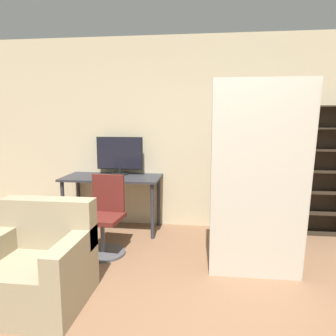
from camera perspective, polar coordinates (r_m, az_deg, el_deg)
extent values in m
cube|color=#C6B793|center=(4.70, 6.06, 5.96)|extent=(8.00, 0.06, 2.70)
cube|color=#2D2D33|center=(4.61, -9.70, -1.66)|extent=(1.34, 0.66, 0.03)
cylinder|color=#2D2D33|center=(4.66, -17.80, -6.67)|extent=(0.05, 0.05, 0.74)
cylinder|color=#2D2D33|center=(4.30, -2.73, -7.55)|extent=(0.05, 0.05, 0.74)
cylinder|color=#2D2D33|center=(5.14, -15.29, -5.14)|extent=(0.05, 0.05, 0.74)
cylinder|color=#2D2D33|center=(4.81, -1.64, -5.77)|extent=(0.05, 0.05, 0.74)
cylinder|color=black|center=(4.76, -8.35, -0.99)|extent=(0.25, 0.25, 0.02)
cylinder|color=black|center=(4.75, -8.37, -0.47)|extent=(0.04, 0.04, 0.07)
cube|color=black|center=(4.72, -8.41, 2.57)|extent=(0.67, 0.02, 0.46)
cube|color=black|center=(4.72, -8.43, 2.57)|extent=(0.65, 0.03, 0.44)
cylinder|color=#4C4C51|center=(4.02, -11.22, -14.26)|extent=(0.52, 0.52, 0.03)
cylinder|color=#4C4C51|center=(3.95, -11.31, -11.53)|extent=(0.05, 0.05, 0.38)
cube|color=#591E19|center=(3.88, -11.40, -8.55)|extent=(0.48, 0.48, 0.05)
cube|color=#591E19|center=(3.99, -10.34, -4.31)|extent=(0.40, 0.08, 0.45)
cube|color=#2D2319|center=(4.69, 19.14, -0.43)|extent=(0.02, 0.25, 1.73)
cube|color=#2D2319|center=(4.91, 23.70, -0.30)|extent=(0.87, 0.02, 1.73)
cube|color=#2D2319|center=(5.00, 23.47, -10.24)|extent=(0.83, 0.22, 0.02)
cube|color=#2D2319|center=(4.92, 23.68, -7.09)|extent=(0.83, 0.22, 0.02)
cube|color=#2D2319|center=(4.85, 23.89, -3.84)|extent=(0.83, 0.22, 0.02)
cube|color=#2D2319|center=(4.80, 24.10, -0.52)|extent=(0.83, 0.22, 0.02)
cube|color=#2D2319|center=(4.77, 24.31, 2.87)|extent=(0.83, 0.22, 0.02)
cube|color=#2D2319|center=(4.75, 24.53, 6.29)|extent=(0.83, 0.22, 0.02)
cube|color=#2D2319|center=(4.75, 24.75, 9.73)|extent=(0.83, 0.22, 0.02)
cube|color=#7A2D84|center=(4.88, 19.04, -8.84)|extent=(0.03, 0.15, 0.24)
cube|color=#1E4C9E|center=(4.90, 19.45, -9.23)|extent=(0.02, 0.17, 0.17)
cube|color=#1E4C9E|center=(4.87, 19.94, -9.12)|extent=(0.02, 0.13, 0.21)
cube|color=#232328|center=(4.88, 20.31, -9.13)|extent=(0.03, 0.16, 0.21)
cube|color=brown|center=(4.92, 20.66, -8.99)|extent=(0.03, 0.13, 0.21)
cube|color=#287A38|center=(4.91, 21.11, -9.27)|extent=(0.03, 0.15, 0.17)
cube|color=silver|center=(4.90, 21.54, -9.27)|extent=(0.03, 0.15, 0.19)
cube|color=brown|center=(4.93, 21.84, -9.25)|extent=(0.02, 0.16, 0.18)
cube|color=#287A38|center=(4.83, 19.11, -5.74)|extent=(0.02, 0.13, 0.20)
cube|color=brown|center=(4.82, 19.47, -5.55)|extent=(0.03, 0.16, 0.24)
cube|color=teal|center=(4.80, 19.82, -5.83)|extent=(0.02, 0.18, 0.21)
cube|color=orange|center=(4.80, 20.23, -6.08)|extent=(0.04, 0.14, 0.18)
cube|color=#232328|center=(4.79, 20.75, -6.03)|extent=(0.03, 0.14, 0.19)
cube|color=#232328|center=(4.81, 21.11, -5.85)|extent=(0.02, 0.12, 0.22)
cube|color=brown|center=(4.82, 21.52, -5.95)|extent=(0.03, 0.12, 0.20)
cube|color=orange|center=(4.74, 19.37, -2.46)|extent=(0.02, 0.13, 0.21)
cube|color=#232328|center=(4.73, 19.81, -2.35)|extent=(0.04, 0.16, 0.23)
cube|color=silver|center=(4.74, 20.34, -2.79)|extent=(0.04, 0.13, 0.16)
cube|color=#287A38|center=(4.72, 20.87, -2.40)|extent=(0.02, 0.15, 0.24)
cube|color=brown|center=(4.72, 19.48, 0.81)|extent=(0.02, 0.13, 0.18)
cube|color=silver|center=(4.67, 20.06, 0.99)|extent=(0.02, 0.15, 0.23)
cube|color=teal|center=(4.66, 20.41, 0.87)|extent=(0.02, 0.13, 0.21)
cube|color=teal|center=(4.70, 20.66, 0.86)|extent=(0.02, 0.14, 0.20)
cube|color=orange|center=(4.71, 21.03, 0.84)|extent=(0.03, 0.18, 0.20)
cube|color=#7A2D84|center=(4.70, 21.48, 0.75)|extent=(0.03, 0.16, 0.19)
cube|color=#7A2D84|center=(4.75, 21.84, 0.92)|extent=(0.03, 0.16, 0.21)
cube|color=orange|center=(4.72, 22.33, 0.88)|extent=(0.03, 0.16, 0.21)
cube|color=brown|center=(4.69, 19.65, 4.50)|extent=(0.02, 0.15, 0.22)
cube|color=silver|center=(4.66, 20.14, 4.18)|extent=(0.03, 0.12, 0.17)
cube|color=#1E4C9E|center=(4.70, 20.47, 4.40)|extent=(0.03, 0.12, 0.21)
cube|color=silver|center=(4.68, 20.94, 4.58)|extent=(0.02, 0.13, 0.24)
cube|color=gold|center=(4.67, 21.40, 4.36)|extent=(0.02, 0.16, 0.21)
cube|color=#1E4C9E|center=(4.69, 21.80, 4.34)|extent=(0.03, 0.18, 0.21)
cube|color=#287A38|center=(4.66, 22.37, 4.47)|extent=(0.02, 0.12, 0.24)
cube|color=gold|center=(4.62, 20.11, 7.99)|extent=(0.04, 0.12, 0.22)
cube|color=#7A2D84|center=(4.64, 20.49, 7.88)|extent=(0.02, 0.16, 0.21)
cube|color=gold|center=(4.69, 20.73, 7.72)|extent=(0.03, 0.13, 0.18)
cube|color=teal|center=(4.68, 21.24, 7.60)|extent=(0.03, 0.17, 0.17)
cube|color=silver|center=(4.70, 21.61, 7.54)|extent=(0.02, 0.15, 0.16)
cube|color=red|center=(4.68, 22.06, 7.80)|extent=(0.03, 0.15, 0.21)
cube|color=brown|center=(4.70, 22.57, 7.70)|extent=(0.03, 0.16, 0.20)
cube|color=orange|center=(4.70, 23.06, 7.71)|extent=(0.02, 0.18, 0.20)
cube|color=#1E4C9E|center=(4.73, 23.31, 7.47)|extent=(0.02, 0.13, 0.17)
cube|color=beige|center=(3.24, 15.48, -2.34)|extent=(0.90, 0.44, 1.94)
cube|color=beige|center=(3.33, 23.09, -2.42)|extent=(0.01, 0.44, 1.91)
cube|color=beige|center=(3.49, 14.86, -1.56)|extent=(0.90, 0.31, 1.94)
cube|color=beige|center=(3.58, 21.94, -1.66)|extent=(0.01, 0.31, 1.90)
cube|color=gray|center=(3.15, -22.17, -17.87)|extent=(0.85, 0.80, 0.40)
cube|color=gray|center=(3.24, -20.00, -8.90)|extent=(0.85, 0.20, 0.45)
cube|color=gray|center=(2.88, -16.35, -13.58)|extent=(0.16, 0.80, 0.20)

